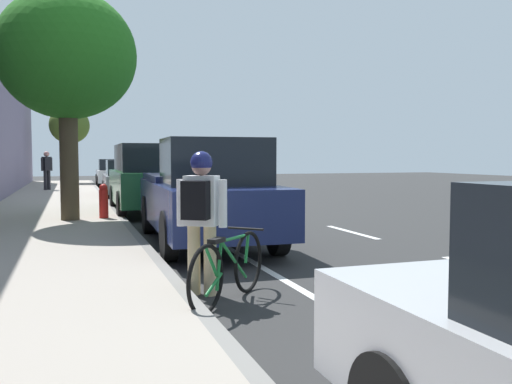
% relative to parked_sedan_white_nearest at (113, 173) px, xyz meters
% --- Properties ---
extents(ground, '(67.16, 67.16, 0.00)m').
position_rel_parked_sedan_white_nearest_xyz_m(ground, '(-0.59, 15.31, -0.75)').
color(ground, '#2C2C2C').
extents(sidewalk, '(3.38, 41.98, 0.13)m').
position_rel_parked_sedan_white_nearest_xyz_m(sidewalk, '(2.82, 15.31, -0.68)').
color(sidewalk, '#A2988B').
rests_on(sidewalk, ground).
extents(curb_edge, '(0.16, 41.98, 0.13)m').
position_rel_parked_sedan_white_nearest_xyz_m(curb_edge, '(1.05, 15.31, -0.68)').
color(curb_edge, gray).
rests_on(curb_edge, ground).
extents(lane_stripe_centre, '(0.14, 40.00, 0.01)m').
position_rel_parked_sedan_white_nearest_xyz_m(lane_stripe_centre, '(-3.52, 14.33, -0.75)').
color(lane_stripe_centre, white).
rests_on(lane_stripe_centre, ground).
extents(lane_stripe_bike_edge, '(0.12, 41.98, 0.01)m').
position_rel_parked_sedan_white_nearest_xyz_m(lane_stripe_bike_edge, '(-0.42, 15.31, -0.75)').
color(lane_stripe_bike_edge, white).
rests_on(lane_stripe_bike_edge, ground).
extents(parked_sedan_white_nearest, '(1.90, 4.43, 1.52)m').
position_rel_parked_sedan_white_nearest_xyz_m(parked_sedan_white_nearest, '(0.00, 0.00, 0.00)').
color(parked_sedan_white_nearest, white).
rests_on(parked_sedan_white_nearest, ground).
extents(parked_sedan_grey_second, '(1.92, 4.44, 1.52)m').
position_rel_parked_sedan_white_nearest_xyz_m(parked_sedan_grey_second, '(0.11, 8.81, 0.00)').
color(parked_sedan_grey_second, slate).
rests_on(parked_sedan_grey_second, ground).
extents(parked_suv_green_mid, '(1.99, 4.71, 1.99)m').
position_rel_parked_sedan_white_nearest_xyz_m(parked_suv_green_mid, '(0.12, 15.26, 0.27)').
color(parked_suv_green_mid, '#1E512D').
rests_on(parked_suv_green_mid, ground).
extents(parked_pickup_dark_blue_far, '(2.18, 5.37, 1.95)m').
position_rel_parked_sedan_white_nearest_xyz_m(parked_pickup_dark_blue_far, '(-0.16, 21.11, 0.15)').
color(parked_pickup_dark_blue_far, navy).
rests_on(parked_pickup_dark_blue_far, ground).
extents(bicycle_at_curb, '(1.24, 1.34, 0.80)m').
position_rel_parked_sedan_white_nearest_xyz_m(bicycle_at_curb, '(0.58, 25.26, -0.36)').
color(bicycle_at_curb, black).
rests_on(bicycle_at_curb, ground).
extents(cyclist_with_backpack, '(0.55, 0.52, 1.70)m').
position_rel_parked_sedan_white_nearest_xyz_m(cyclist_with_backpack, '(0.79, 24.84, 0.28)').
color(cyclist_with_backpack, '#C6B284').
rests_on(cyclist_with_backpack, ground).
extents(street_tree_near_cyclist, '(2.29, 2.29, 4.46)m').
position_rel_parked_sedan_white_nearest_xyz_m(street_tree_near_cyclist, '(2.26, -2.79, 2.66)').
color(street_tree_near_cyclist, brown).
rests_on(street_tree_near_cyclist, sidewalk).
extents(street_tree_mid_block, '(3.22, 3.22, 5.39)m').
position_rel_parked_sedan_white_nearest_xyz_m(street_tree_mid_block, '(2.26, 17.39, 3.23)').
color(street_tree_mid_block, '#473B28').
rests_on(street_tree_mid_block, sidewalk).
extents(pedestrian_on_phone, '(0.48, 0.46, 1.76)m').
position_rel_parked_sedan_white_nearest_xyz_m(pedestrian_on_phone, '(3.27, 4.50, 0.39)').
color(pedestrian_on_phone, black).
rests_on(pedestrian_on_phone, sidewalk).
extents(fire_hydrant, '(0.22, 0.22, 0.84)m').
position_rel_parked_sedan_white_nearest_xyz_m(fire_hydrant, '(1.48, 17.25, -0.19)').
color(fire_hydrant, red).
rests_on(fire_hydrant, sidewalk).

